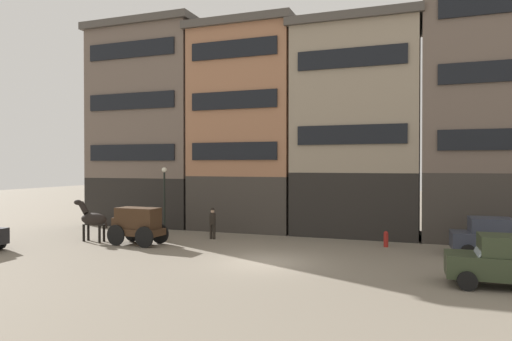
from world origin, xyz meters
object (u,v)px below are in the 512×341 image
at_px(sedan_light, 493,237).
at_px(fire_hydrant_curbside, 386,239).
at_px(draft_horse, 92,219).
at_px(sedan_parked_curb, 503,262).
at_px(streetlamp_curbside, 164,190).
at_px(pedestrian_officer, 213,222).
at_px(cargo_wagon, 137,223).

relative_size(sedan_light, fire_hydrant_curbside, 4.55).
distance_m(draft_horse, sedan_parked_curb, 20.25).
bearing_deg(streetlamp_curbside, sedan_parked_curb, -21.96).
distance_m(draft_horse, fire_hydrant_curbside, 16.03).
xyz_separation_m(pedestrian_officer, fire_hydrant_curbside, (9.58, 0.81, -0.55)).
xyz_separation_m(draft_horse, sedan_parked_curb, (20.03, -2.98, -0.36)).
bearing_deg(fire_hydrant_curbside, cargo_wagon, -163.12).
relative_size(draft_horse, fire_hydrant_curbside, 2.83).
relative_size(sedan_parked_curb, streetlamp_curbside, 0.91).
relative_size(sedan_light, pedestrian_officer, 2.11).
relative_size(sedan_light, streetlamp_curbside, 0.92).
bearing_deg(cargo_wagon, draft_horse, 179.97).
bearing_deg(draft_horse, sedan_light, 7.84).
bearing_deg(streetlamp_curbside, sedan_light, -4.55).
bearing_deg(pedestrian_officer, fire_hydrant_curbside, 4.81).
height_order(draft_horse, pedestrian_officer, draft_horse).
xyz_separation_m(sedan_light, fire_hydrant_curbside, (-4.87, 1.01, -0.49)).
xyz_separation_m(cargo_wagon, streetlamp_curbside, (-0.94, 4.28, 1.52)).
height_order(cargo_wagon, sedan_light, cargo_wagon).
distance_m(draft_horse, sedan_light, 20.62).
height_order(sedan_light, streetlamp_curbside, streetlamp_curbside).
height_order(draft_horse, sedan_light, draft_horse).
relative_size(sedan_parked_curb, fire_hydrant_curbside, 4.50).
bearing_deg(cargo_wagon, sedan_light, 9.15).
bearing_deg(pedestrian_officer, draft_horse, -153.22).
relative_size(pedestrian_officer, streetlamp_curbside, 0.44).
bearing_deg(pedestrian_officer, cargo_wagon, -135.07).
relative_size(cargo_wagon, fire_hydrant_curbside, 3.55).
distance_m(cargo_wagon, fire_hydrant_curbside, 13.19).
distance_m(cargo_wagon, pedestrian_officer, 4.27).
height_order(cargo_wagon, pedestrian_officer, cargo_wagon).
xyz_separation_m(streetlamp_curbside, fire_hydrant_curbside, (13.53, -0.46, -2.24)).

